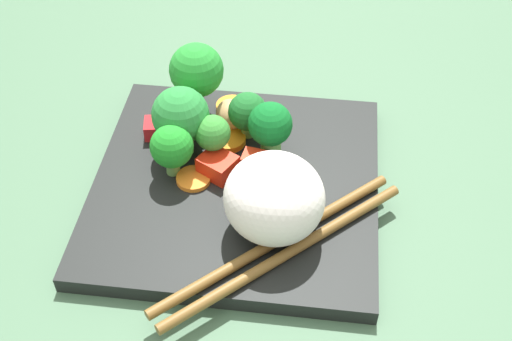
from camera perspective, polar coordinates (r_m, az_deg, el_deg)
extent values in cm
cube|color=#44694C|center=(61.68, -1.66, -2.44)|extent=(110.00, 110.00, 2.00)
cube|color=black|center=(60.40, -1.69, -1.31)|extent=(26.09, 26.09, 1.53)
ellipsoid|color=white|center=(53.47, 1.54, -2.34)|extent=(11.45, 11.47, 7.09)
cylinder|color=#5F9347|center=(60.38, -6.94, 0.69)|extent=(1.89, 1.84, 2.18)
sphere|color=#208E26|center=(58.89, -7.07, 2.20)|extent=(3.82, 3.82, 3.82)
cylinder|color=#61AD52|center=(61.31, -3.40, 1.79)|extent=(1.45, 1.39, 2.05)
sphere|color=#388F35|center=(59.73, -3.70, 3.20)|extent=(3.24, 3.24, 3.24)
cylinder|color=#71AE4E|center=(63.50, -0.36, 3.44)|extent=(1.46, 1.71, 1.81)
sphere|color=#1D6529|center=(62.28, -0.29, 4.96)|extent=(3.63, 3.63, 3.63)
cylinder|color=#629E40|center=(65.94, -5.10, 5.96)|extent=(1.95, 1.80, 3.28)
sphere|color=#24902E|center=(64.03, -5.06, 8.44)|extent=(5.16, 5.16, 5.16)
cylinder|color=#54944A|center=(62.13, -6.02, 2.58)|extent=(1.71, 2.17, 2.76)
sphere|color=#288638|center=(60.52, -6.40, 4.68)|extent=(5.19, 5.19, 5.19)
cylinder|color=#65B150|center=(61.61, 1.27, 2.08)|extent=(1.92, 1.99, 2.00)
sphere|color=#106825|center=(60.06, 1.20, 3.94)|extent=(4.03, 4.03, 4.03)
cylinder|color=orange|center=(64.24, -3.87, 3.20)|extent=(3.86, 3.86, 0.42)
cylinder|color=orange|center=(59.89, -5.30, -0.69)|extent=(4.19, 4.19, 0.43)
cylinder|color=orange|center=(63.23, -2.31, 2.61)|extent=(4.43, 4.43, 0.65)
cylinder|color=orange|center=(66.97, -2.04, 5.41)|extent=(4.12, 4.12, 0.58)
cube|color=red|center=(60.17, -0.15, 0.73)|extent=(2.29, 2.04, 1.79)
cube|color=red|center=(65.09, -6.38, 4.47)|extent=(2.80, 2.93, 1.83)
cube|color=red|center=(64.41, -8.40, 3.56)|extent=(2.63, 2.58, 1.56)
cube|color=red|center=(65.07, -0.41, 4.63)|extent=(2.82, 2.83, 1.56)
cube|color=red|center=(59.87, -3.25, 0.43)|extent=(3.87, 3.70, 1.88)
ellipsoid|color=tan|center=(64.46, -2.18, 4.77)|extent=(3.58, 4.01, 2.65)
cylinder|color=brown|center=(53.84, 2.65, -7.03)|extent=(17.22, 17.52, 0.88)
cylinder|color=brown|center=(54.57, 1.67, -6.03)|extent=(17.22, 17.52, 0.88)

